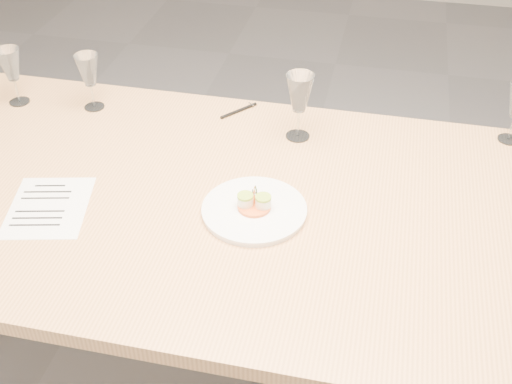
% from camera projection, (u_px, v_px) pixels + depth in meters
% --- Properties ---
extents(ground, '(7.00, 7.00, 0.00)m').
position_uv_depth(ground, '(249.00, 381.00, 2.09)').
color(ground, slate).
rests_on(ground, ground).
extents(dining_table, '(2.40, 1.00, 0.75)m').
position_uv_depth(dining_table, '(248.00, 221.00, 1.67)').
color(dining_table, tan).
rests_on(dining_table, ground).
extents(dinner_plate, '(0.26, 0.26, 0.07)m').
position_uv_depth(dinner_plate, '(254.00, 209.00, 1.58)').
color(dinner_plate, white).
rests_on(dinner_plate, dining_table).
extents(recipe_sheet, '(0.24, 0.28, 0.00)m').
position_uv_depth(recipe_sheet, '(49.00, 207.00, 1.61)').
color(recipe_sheet, white).
rests_on(recipe_sheet, dining_table).
extents(ballpoint_pen, '(0.09, 0.11, 0.01)m').
position_uv_depth(ballpoint_pen, '(239.00, 111.00, 1.97)').
color(ballpoint_pen, black).
rests_on(ballpoint_pen, dining_table).
extents(wine_glass_0, '(0.07, 0.07, 0.18)m').
position_uv_depth(wine_glass_0, '(10.00, 66.00, 1.95)').
color(wine_glass_0, white).
rests_on(wine_glass_0, dining_table).
extents(wine_glass_1, '(0.07, 0.07, 0.18)m').
position_uv_depth(wine_glass_1, '(88.00, 71.00, 1.92)').
color(wine_glass_1, white).
rests_on(wine_glass_1, dining_table).
extents(wine_glass_2, '(0.08, 0.08, 0.20)m').
position_uv_depth(wine_glass_2, '(300.00, 94.00, 1.78)').
color(wine_glass_2, white).
rests_on(wine_glass_2, dining_table).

